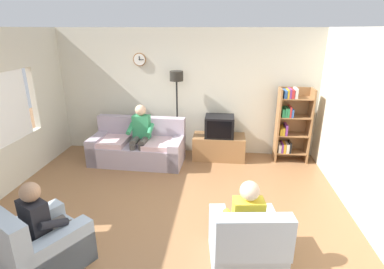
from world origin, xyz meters
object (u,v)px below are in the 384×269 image
Objects in this scene: bookshelf at (291,123)px; floor_lamp at (177,90)px; couch at (138,147)px; person_in_right_armchair at (246,218)px; person_in_left_armchair at (44,220)px; armchair_near_bookshelf at (246,245)px; tv at (219,126)px; armchair_near_window at (41,247)px; tv_stand at (219,147)px; person_on_couch at (140,132)px.

floor_lamp reaches higher than bookshelf.
person_in_right_armchair is at bearing -52.63° from couch.
bookshelf is at bearing 45.14° from person_in_left_armchair.
armchair_near_bookshelf is (1.30, -3.25, -1.16)m from floor_lamp.
floor_lamp reaches higher than person_in_left_armchair.
tv is 3.85m from person_in_left_armchair.
person_in_right_armchair is at bearing 7.19° from person_in_left_armchair.
bookshelf reaches higher than person_in_left_armchair.
armchair_near_window is (-1.06, -3.53, -1.16)m from floor_lamp.
person_in_right_armchair reaches higher than tv.
person_in_left_armchair is (0.04, 0.08, 0.32)m from armchair_near_window.
armchair_near_bookshelf is at bearing -83.02° from tv_stand.
armchair_near_bookshelf is 0.87× the size of person_in_left_armchair.
armchair_near_bookshelf is at bearing -53.65° from person_on_couch.
floor_lamp is at bearing 172.32° from tv.
armchair_near_window is at bearing -97.64° from person_on_couch.
floor_lamp is 3.69m from person_in_left_armchair.
person_on_couch is 2.90m from person_in_left_armchair.
person_in_left_armchair reaches higher than tv.
person_in_right_armchair is at bearing -52.88° from person_on_couch.
person_in_right_armchair reaches higher than tv_stand.
person_in_left_armchair is at bearing -120.20° from tv.
floor_lamp is at bearing 111.84° from armchair_near_bookshelf.
bookshelf is (1.47, 0.07, 0.56)m from tv_stand.
tv is 1.65m from person_on_couch.
tv_stand is at bearing -177.26° from bookshelf.
couch is at bearing -168.71° from tv.
tv_stand is 0.98× the size of person_in_right_armchair.
tv is 1.47m from bookshelf.
tv reaches higher than couch.
couch is at bearing 132.85° from person_on_couch.
bookshelf reaches higher than person_in_right_armchair.
person_in_left_armchair is at bearing 59.97° from armchair_near_window.
tv is 0.54× the size of person_in_right_armchair.
tv_stand is 1.57m from bookshelf.
bookshelf reaches higher than couch.
floor_lamp is 3.51m from person_in_right_armchair.
person_in_right_armchair is at bearing 8.90° from armchair_near_window.
person_on_couch is at bearing -163.44° from tv_stand.
person_on_couch reaches higher than couch.
person_on_couch is at bearing 83.03° from person_in_left_armchair.
armchair_near_window is at bearing -95.48° from couch.
floor_lamp reaches higher than armchair_near_bookshelf.
tv is at bearing 59.80° from armchair_near_window.
floor_lamp is at bearing 40.46° from person_on_couch.
bookshelf is 0.85× the size of floor_lamp.
couch is 3.01m from person_in_left_armchair.
person_on_couch is (-1.58, -0.47, 0.44)m from tv_stand.
bookshelf is 3.44m from armchair_near_bookshelf.
bookshelf is 1.40× the size of person_in_left_armchair.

